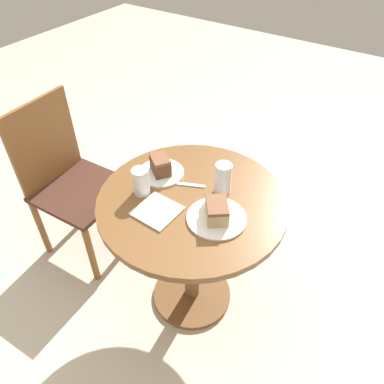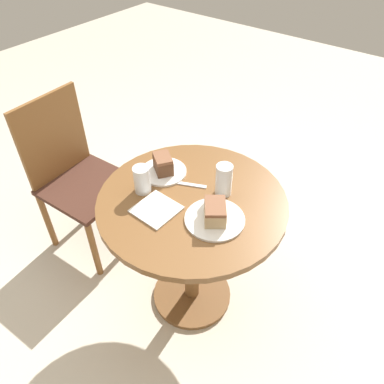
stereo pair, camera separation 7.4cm
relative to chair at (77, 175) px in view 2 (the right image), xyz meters
The scene contains 11 objects.
ground_plane 0.91m from the chair, 88.31° to the right, with size 8.00×8.00×0.00m, color beige.
table 0.79m from the chair, 88.31° to the right, with size 0.80×0.80×0.71m.
chair is the anchor object (origin of this frame).
plate_near 0.63m from the chair, 81.34° to the right, with size 0.21×0.21×0.01m.
plate_far 0.96m from the chair, 91.19° to the right, with size 0.24×0.24×0.01m.
cake_slice_near 0.65m from the chair, 81.34° to the right, with size 0.12×0.12×0.08m.
cake_slice_far 0.97m from the chair, 91.19° to the right, with size 0.14×0.14×0.07m.
glass_lemonade 0.66m from the chair, 95.92° to the right, with size 0.07×0.07×0.12m.
glass_water 0.93m from the chair, 81.16° to the right, with size 0.07×0.07×0.14m.
napkin_stack 0.76m from the chair, 99.39° to the right, with size 0.17×0.17×0.01m.
fork 0.75m from the chair, 83.34° to the right, with size 0.09×0.18×0.00m.
Camera 2 is at (-0.92, -0.70, 1.78)m, focal length 35.00 mm.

